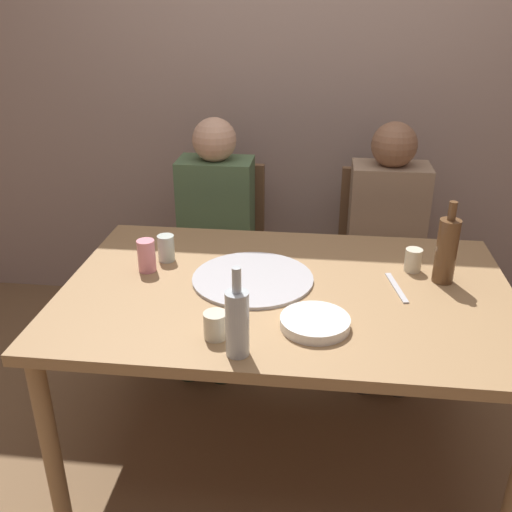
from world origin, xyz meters
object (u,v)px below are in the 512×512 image
(tumbler_far, at_px, (215,325))
(wine_bottle, at_px, (237,322))
(table_knife, at_px, (397,288))
(beer_bottle, at_px, (447,250))
(dining_table, at_px, (286,305))
(guest_in_beanie, at_px, (387,238))
(pizza_tray, at_px, (253,279))
(guest_in_sweater, at_px, (214,230))
(chair_right, at_px, (382,250))
(tumbler_near, at_px, (166,248))
(chair_left, at_px, (220,242))
(wine_glass, at_px, (413,260))
(soda_can, at_px, (147,256))
(plate_stack, at_px, (315,322))

(tumbler_far, bearing_deg, wine_bottle, -44.96)
(table_knife, bearing_deg, beer_bottle, -76.81)
(wine_bottle, bearing_deg, dining_table, 74.91)
(guest_in_beanie, bearing_deg, table_knife, 86.69)
(pizza_tray, distance_m, guest_in_sweater, 0.77)
(pizza_tray, bearing_deg, table_knife, -0.46)
(pizza_tray, bearing_deg, chair_right, 57.42)
(tumbler_near, distance_m, chair_left, 0.79)
(wine_glass, bearing_deg, guest_in_sweater, 146.73)
(wine_bottle, xyz_separation_m, chair_left, (-0.29, 1.33, -0.35))
(tumbler_near, height_order, wine_glass, tumbler_near)
(guest_in_sweater, bearing_deg, dining_table, 118.21)
(pizza_tray, bearing_deg, wine_bottle, -88.42)
(tumbler_near, bearing_deg, guest_in_beanie, 32.84)
(soda_can, height_order, chair_right, chair_right)
(beer_bottle, bearing_deg, guest_in_sweater, 146.27)
(dining_table, xyz_separation_m, wine_bottle, (-0.11, -0.42, 0.18))
(pizza_tray, bearing_deg, beer_bottle, 6.05)
(wine_bottle, bearing_deg, tumbler_near, 121.63)
(table_knife, bearing_deg, soda_can, 76.62)
(wine_bottle, height_order, chair_left, wine_bottle)
(pizza_tray, xyz_separation_m, soda_can, (-0.40, 0.03, 0.05))
(wine_bottle, distance_m, tumbler_far, 0.13)
(wine_glass, distance_m, soda_can, 0.99)
(chair_left, distance_m, chair_right, 0.83)
(soda_can, bearing_deg, wine_bottle, -50.19)
(pizza_tray, height_order, wine_glass, wine_glass)
(chair_right, bearing_deg, tumbler_near, 39.10)
(dining_table, height_order, guest_in_sweater, guest_in_sweater)
(plate_stack, height_order, chair_right, chair_right)
(beer_bottle, height_order, plate_stack, beer_bottle)
(chair_left, xyz_separation_m, guest_in_beanie, (0.83, -0.15, 0.13))
(chair_right, height_order, guest_in_sweater, guest_in_sweater)
(tumbler_far, height_order, table_knife, tumbler_far)
(pizza_tray, xyz_separation_m, guest_in_sweater, (-0.28, 0.71, -0.12))
(guest_in_sweater, xyz_separation_m, guest_in_beanie, (0.83, 0.00, 0.00))
(beer_bottle, relative_size, wine_glass, 3.48)
(tumbler_near, relative_size, soda_can, 0.84)
(pizza_tray, bearing_deg, dining_table, -19.46)
(chair_left, bearing_deg, guest_in_beanie, 169.69)
(dining_table, height_order, guest_in_beanie, guest_in_beanie)
(tumbler_far, relative_size, table_knife, 0.38)
(dining_table, height_order, chair_left, chair_left)
(dining_table, bearing_deg, beer_bottle, 11.89)
(tumbler_near, bearing_deg, plate_stack, -35.95)
(guest_in_sweater, bearing_deg, chair_right, -169.69)
(chair_left, height_order, guest_in_sweater, guest_in_sweater)
(dining_table, xyz_separation_m, wine_glass, (0.46, 0.19, 0.12))
(pizza_tray, distance_m, chair_left, 0.94)
(pizza_tray, bearing_deg, tumbler_far, -99.71)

